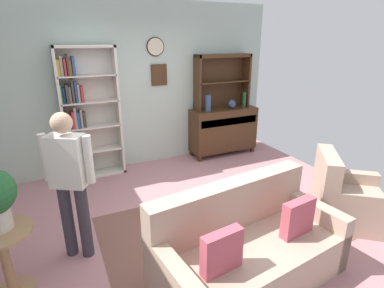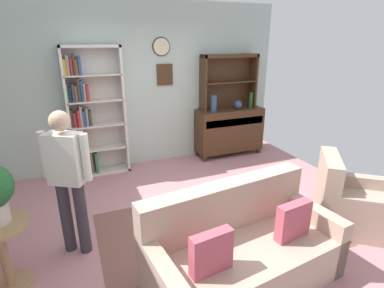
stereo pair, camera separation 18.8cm
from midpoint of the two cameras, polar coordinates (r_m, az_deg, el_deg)
name	(u,v)px [view 1 (the left image)]	position (r m, az deg, el deg)	size (l,w,h in m)	color
ground_plane	(192,220)	(3.96, -1.48, -14.32)	(5.40, 4.60, 0.02)	#B27A7F
wall_back	(139,86)	(5.37, -10.97, 10.68)	(5.00, 0.09, 2.80)	#ADC1B7
area_rug	(217,228)	(3.81, 3.28, -15.68)	(2.70, 1.75, 0.01)	brown
bookshelf	(86,117)	(5.12, -20.46, 4.88)	(0.90, 0.30, 2.10)	silver
sideboard	(223,129)	(5.91, 5.04, 2.84)	(1.30, 0.45, 0.92)	#422816
sideboard_hutch	(222,74)	(5.79, 4.80, 13.13)	(1.10, 0.26, 1.00)	#422816
vase_tall	(208,103)	(5.52, 2.09, 7.74)	(0.11, 0.11, 0.30)	#33476B
vase_round	(232,104)	(5.80, 6.64, 7.52)	(0.15, 0.15, 0.17)	#33476B
bottle_wine	(244,100)	(5.91, 8.95, 8.29)	(0.07, 0.07, 0.30)	#194223
couch_floral	(247,249)	(3.03, 8.65, -19.19)	(1.89, 1.06, 0.90)	tan
armchair_floral	(345,200)	(4.22, 25.89, -9.51)	(1.08, 1.07, 0.88)	tan
plant_stand	(5,256)	(3.26, -33.51, -17.39)	(0.52, 0.52, 0.67)	#A87F56
person_reading	(70,177)	(3.22, -23.81, -5.84)	(0.49, 0.35, 1.56)	#38333D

